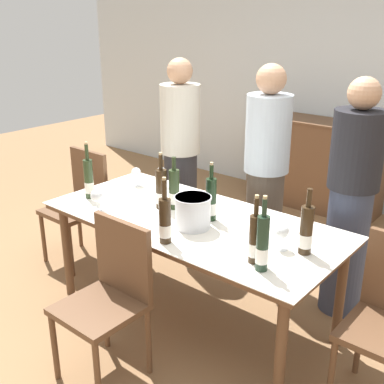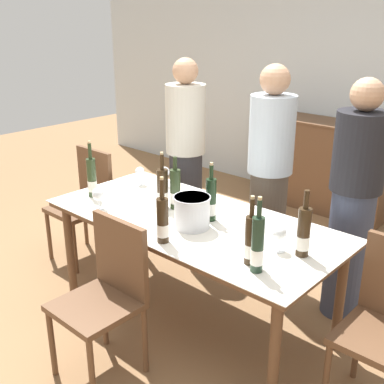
{
  "view_description": "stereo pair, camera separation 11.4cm",
  "coord_description": "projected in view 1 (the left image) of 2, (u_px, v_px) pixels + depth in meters",
  "views": [
    {
      "loc": [
        1.8,
        -2.16,
        1.96
      ],
      "look_at": [
        0.0,
        0.0,
        0.91
      ],
      "focal_mm": 45.0,
      "sensor_mm": 36.0,
      "label": 1
    },
    {
      "loc": [
        1.89,
        -2.09,
        1.96
      ],
      "look_at": [
        0.0,
        0.0,
        0.91
      ],
      "focal_mm": 45.0,
      "sensor_mm": 36.0,
      "label": 2
    }
  ],
  "objects": [
    {
      "name": "wine_glass_1",
      "position": [
        136.0,
        173.0,
        3.63
      ],
      "size": [
        0.07,
        0.07,
        0.14
      ],
      "color": "white",
      "rests_on": "dining_table"
    },
    {
      "name": "back_wall",
      "position": [
        366.0,
        74.0,
        4.78
      ],
      "size": [
        8.0,
        0.1,
        2.8
      ],
      "color": "silver",
      "rests_on": "ground_plane"
    },
    {
      "name": "wine_bottle_6",
      "position": [
        255.0,
        240.0,
        2.48
      ],
      "size": [
        0.06,
        0.06,
        0.38
      ],
      "color": "#332314",
      "rests_on": "dining_table"
    },
    {
      "name": "person_host",
      "position": [
        181.0,
        157.0,
        4.06
      ],
      "size": [
        0.33,
        0.33,
        1.64
      ],
      "color": "#2D2D33",
      "rests_on": "ground_plane"
    },
    {
      "name": "chair_near_front",
      "position": [
        110.0,
        290.0,
        2.66
      ],
      "size": [
        0.42,
        0.42,
        0.91
      ],
      "color": "brown",
      "rests_on": "ground_plane"
    },
    {
      "name": "ground_plane",
      "position": [
        192.0,
        316.0,
        3.32
      ],
      "size": [
        12.0,
        12.0,
        0.0
      ],
      "primitive_type": "plane",
      "color": "olive"
    },
    {
      "name": "wine_bottle_5",
      "position": [
        161.0,
        190.0,
        3.19
      ],
      "size": [
        0.08,
        0.08,
        0.39
      ],
      "color": "#332314",
      "rests_on": "dining_table"
    },
    {
      "name": "ice_bucket",
      "position": [
        193.0,
        211.0,
        2.9
      ],
      "size": [
        0.23,
        0.23,
        0.2
      ],
      "color": "silver",
      "rests_on": "dining_table"
    },
    {
      "name": "person_guest_right",
      "position": [
        351.0,
        202.0,
        3.14
      ],
      "size": [
        0.33,
        0.33,
        1.61
      ],
      "color": "#383F56",
      "rests_on": "ground_plane"
    },
    {
      "name": "chair_left_end",
      "position": [
        81.0,
        199.0,
        3.96
      ],
      "size": [
        0.42,
        0.42,
        0.92
      ],
      "color": "brown",
      "rests_on": "ground_plane"
    },
    {
      "name": "person_guest_left",
      "position": [
        266.0,
        176.0,
        3.58
      ],
      "size": [
        0.33,
        0.33,
        1.64
      ],
      "color": "#51473D",
      "rests_on": "ground_plane"
    },
    {
      "name": "wine_bottle_7",
      "position": [
        306.0,
        231.0,
        2.58
      ],
      "size": [
        0.07,
        0.07,
        0.37
      ],
      "color": "#332314",
      "rests_on": "dining_table"
    },
    {
      "name": "wine_bottle_3",
      "position": [
        165.0,
        221.0,
        2.7
      ],
      "size": [
        0.07,
        0.07,
        0.39
      ],
      "color": "#332314",
      "rests_on": "dining_table"
    },
    {
      "name": "wine_bottle_2",
      "position": [
        89.0,
        179.0,
        3.37
      ],
      "size": [
        0.07,
        0.07,
        0.41
      ],
      "color": "#28381E",
      "rests_on": "dining_table"
    },
    {
      "name": "sideboard_cabinet",
      "position": [
        314.0,
        164.0,
        5.09
      ],
      "size": [
        1.44,
        0.46,
        0.94
      ],
      "color": "brown",
      "rests_on": "ground_plane"
    },
    {
      "name": "wine_bottle_4",
      "position": [
        174.0,
        190.0,
        3.18
      ],
      "size": [
        0.07,
        0.07,
        0.36
      ],
      "color": "#28381E",
      "rests_on": "dining_table"
    },
    {
      "name": "wine_glass_3",
      "position": [
        282.0,
        233.0,
        2.63
      ],
      "size": [
        0.08,
        0.08,
        0.15
      ],
      "color": "white",
      "rests_on": "dining_table"
    },
    {
      "name": "wine_glass_2",
      "position": [
        161.0,
        173.0,
        3.6
      ],
      "size": [
        0.08,
        0.08,
        0.15
      ],
      "color": "white",
      "rests_on": "dining_table"
    },
    {
      "name": "wine_bottle_1",
      "position": [
        211.0,
        200.0,
        3.0
      ],
      "size": [
        0.07,
        0.07,
        0.38
      ],
      "color": "black",
      "rests_on": "dining_table"
    },
    {
      "name": "wine_glass_0",
      "position": [
        97.0,
        196.0,
        3.16
      ],
      "size": [
        0.09,
        0.09,
        0.15
      ],
      "color": "white",
      "rests_on": "dining_table"
    },
    {
      "name": "dining_table",
      "position": [
        192.0,
        228.0,
        3.09
      ],
      "size": [
        1.95,
        0.91,
        0.73
      ],
      "color": "brown",
      "rests_on": "ground_plane"
    },
    {
      "name": "wine_bottle_0",
      "position": [
        262.0,
        245.0,
        2.4
      ],
      "size": [
        0.07,
        0.07,
        0.4
      ],
      "color": "#1E3323",
      "rests_on": "dining_table"
    }
  ]
}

